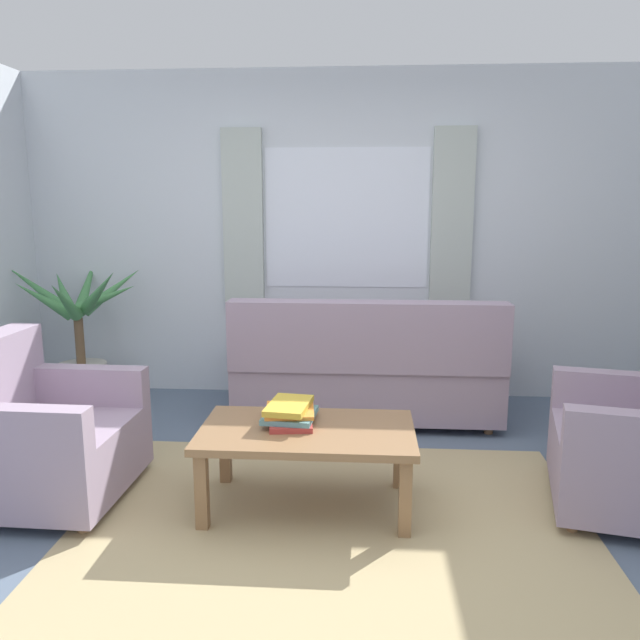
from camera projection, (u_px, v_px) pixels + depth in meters
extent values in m
plane|color=slate|center=(332.00, 526.00, 3.08)|extent=(6.24, 6.24, 0.00)
cube|color=silver|center=(347.00, 237.00, 5.05)|extent=(5.32, 0.12, 2.60)
cube|color=white|center=(347.00, 218.00, 4.96)|extent=(1.30, 0.01, 1.10)
cube|color=#B2BCB2|center=(243.00, 218.00, 4.99)|extent=(0.32, 0.06, 1.40)
cube|color=#B2BCB2|center=(452.00, 219.00, 4.88)|extent=(0.32, 0.06, 1.40)
cube|color=tan|center=(332.00, 525.00, 3.08)|extent=(2.56, 2.01, 0.01)
cube|color=#998499|center=(366.00, 384.00, 4.62)|extent=(1.90, 0.80, 0.38)
cube|color=#998499|center=(367.00, 336.00, 4.23)|extent=(1.90, 0.20, 0.48)
cube|color=#998499|center=(487.00, 345.00, 4.51)|extent=(0.16, 0.80, 0.24)
cube|color=#998499|center=(250.00, 341.00, 4.63)|extent=(0.16, 0.80, 0.24)
cylinder|color=olive|center=(474.00, 402.00, 4.90)|extent=(0.06, 0.06, 0.06)
cylinder|color=olive|center=(260.00, 397.00, 5.02)|extent=(0.06, 0.06, 0.06)
cylinder|color=olive|center=(489.00, 429.00, 4.31)|extent=(0.06, 0.06, 0.06)
cylinder|color=olive|center=(246.00, 423.00, 4.43)|extent=(0.06, 0.06, 0.06)
cube|color=#998499|center=(52.00, 456.00, 3.33)|extent=(0.82, 0.86, 0.36)
cube|color=#998499|center=(7.00, 429.00, 2.93)|extent=(0.80, 0.14, 0.22)
cube|color=#998499|center=(80.00, 385.00, 3.63)|extent=(0.80, 0.14, 0.22)
cylinder|color=olive|center=(82.00, 528.00, 3.01)|extent=(0.05, 0.05, 0.06)
cylinder|color=olive|center=(136.00, 469.00, 3.68)|extent=(0.05, 0.05, 0.06)
cylinder|color=olive|center=(33.00, 464.00, 3.74)|extent=(0.05, 0.05, 0.06)
cube|color=#998499|center=(635.00, 466.00, 3.21)|extent=(0.96, 0.99, 0.36)
cube|color=#998499|center=(628.00, 392.00, 3.49)|extent=(0.81, 0.29, 0.22)
cylinder|color=olive|center=(561.00, 470.00, 3.66)|extent=(0.05, 0.05, 0.06)
cylinder|color=olive|center=(572.00, 527.00, 3.02)|extent=(0.05, 0.05, 0.06)
cube|color=olive|center=(307.00, 432.00, 3.19)|extent=(1.10, 0.64, 0.04)
cube|color=olive|center=(202.00, 492.00, 3.01)|extent=(0.06, 0.06, 0.40)
cube|color=olive|center=(405.00, 498.00, 2.95)|extent=(0.06, 0.06, 0.40)
cube|color=olive|center=(225.00, 450.00, 3.52)|extent=(0.06, 0.06, 0.40)
cube|color=olive|center=(399.00, 455.00, 3.46)|extent=(0.06, 0.06, 0.40)
cube|color=#B23833|center=(291.00, 420.00, 3.26)|extent=(0.26, 0.35, 0.03)
cube|color=#5B8E93|center=(290.00, 415.00, 3.26)|extent=(0.28, 0.31, 0.03)
cube|color=orange|center=(290.00, 410.00, 3.26)|extent=(0.28, 0.30, 0.02)
cube|color=gold|center=(289.00, 406.00, 3.26)|extent=(0.24, 0.34, 0.03)
cylinder|color=#B7B2A8|center=(83.00, 383.00, 4.94)|extent=(0.38, 0.38, 0.32)
cylinder|color=brown|center=(80.00, 341.00, 4.87)|extent=(0.07, 0.07, 0.37)
cone|color=#47894C|center=(107.00, 297.00, 4.83)|extent=(0.47, 0.19, 0.27)
cone|color=#47894C|center=(113.00, 290.00, 4.97)|extent=(0.43, 0.45, 0.41)
cone|color=#47894C|center=(88.00, 282.00, 5.13)|extent=(0.17, 0.60, 0.51)
cone|color=#47894C|center=(63.00, 290.00, 5.00)|extent=(0.40, 0.46, 0.35)
cone|color=#47894C|center=(39.00, 289.00, 4.85)|extent=(0.58, 0.15, 0.43)
cone|color=#47894C|center=(44.00, 300.00, 4.69)|extent=(0.40, 0.33, 0.38)
cone|color=#47894C|center=(65.00, 301.00, 4.56)|extent=(0.14, 0.47, 0.38)
cone|color=#47894C|center=(99.00, 292.00, 4.57)|extent=(0.53, 0.51, 0.45)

